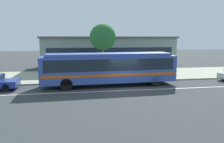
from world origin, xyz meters
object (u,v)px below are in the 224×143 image
pedestrian_waiting_near_sign (148,70)px  pedestrian_walking_along_curb (137,68)px  transit_bus (109,67)px  bus_stop_sign (137,64)px  street_tree_near_stop (103,37)px

pedestrian_waiting_near_sign → pedestrian_walking_along_curb: 1.72m
transit_bus → bus_stop_sign: size_ratio=4.97×
transit_bus → bus_stop_sign: bearing=33.7°
transit_bus → pedestrian_walking_along_curb: 4.93m
transit_bus → street_tree_near_stop: (-0.03, 4.43, 2.64)m
pedestrian_walking_along_curb → street_tree_near_stop: street_tree_near_stop is taller
pedestrian_walking_along_curb → bus_stop_sign: bus_stop_sign is taller
pedestrian_waiting_near_sign → pedestrian_walking_along_curb: (-0.78, 1.53, 0.00)m
street_tree_near_stop → pedestrian_walking_along_curb: bearing=-15.8°
pedestrian_waiting_near_sign → pedestrian_walking_along_curb: pedestrian_walking_along_curb is taller
pedestrian_waiting_near_sign → bus_stop_sign: bus_stop_sign is taller
transit_bus → pedestrian_waiting_near_sign: bearing=24.0°
pedestrian_walking_along_curb → transit_bus: bearing=-135.5°
pedestrian_walking_along_curb → bus_stop_sign: 1.51m
pedestrian_walking_along_curb → bus_stop_sign: size_ratio=0.70×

